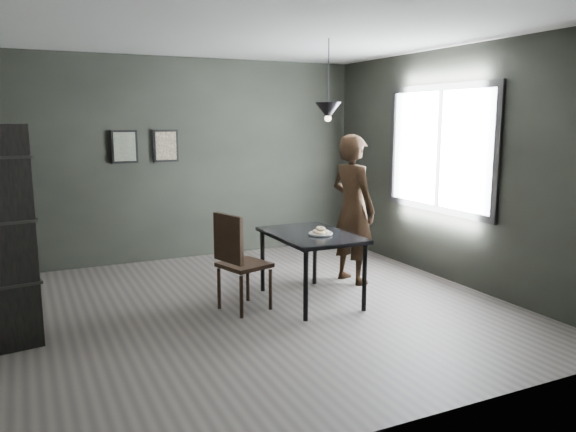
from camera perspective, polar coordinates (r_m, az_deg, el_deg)
name	(u,v)px	position (r m, az deg, el deg)	size (l,w,h in m)	color
ground	(260,308)	(5.99, -2.85, -9.31)	(5.00, 5.00, 0.00)	#393431
back_wall	(190,160)	(8.05, -9.88, 5.68)	(5.00, 0.10, 2.80)	black
ceiling	(258,31)	(5.72, -3.10, 18.22)	(5.00, 5.00, 0.02)	silver
window_assembly	(439,149)	(7.15, 15.09, 6.59)	(0.04, 1.96, 1.56)	white
cafe_table	(311,240)	(6.06, 2.34, -2.50)	(0.80, 1.20, 0.75)	black
white_plate	(321,234)	(5.96, 3.34, -1.87)	(0.23, 0.23, 0.01)	white
donut_pile	(321,231)	(5.96, 3.34, -1.55)	(0.17, 0.18, 0.08)	#F8E6C1
woman	(353,209)	(6.78, 6.58, 0.70)	(0.65, 0.43, 1.79)	black
wood_chair	(237,256)	(5.76, -5.19, -4.09)	(0.55, 0.55, 1.03)	black
shelf_unit	(7,235)	(5.49, -26.64, -1.72)	(0.36, 0.64, 1.93)	black
pendant_lamp	(328,111)	(6.12, 4.09, 10.63)	(0.28, 0.28, 0.86)	black
framed_print_left	(125,147)	(7.81, -16.27, 6.78)	(0.34, 0.04, 0.44)	black
framed_print_right	(166,146)	(7.91, -12.31, 6.98)	(0.34, 0.04, 0.44)	black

